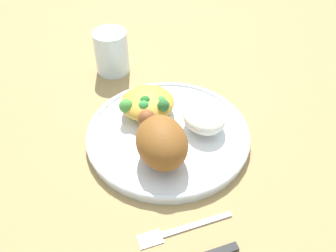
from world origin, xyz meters
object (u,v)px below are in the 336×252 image
(roasted_chicken, at_px, (161,141))
(rice_pile, at_px, (204,117))
(water_glass, at_px, (112,52))
(mac_cheese_with_broccoli, at_px, (147,103))
(plate, at_px, (168,134))
(fork, at_px, (180,229))

(roasted_chicken, height_order, rice_pile, roasted_chicken)
(water_glass, bearing_deg, mac_cheese_with_broccoli, -169.59)
(plate, xyz_separation_m, roasted_chicken, (-0.06, 0.03, 0.05))
(plate, xyz_separation_m, water_glass, (0.24, 0.05, 0.04))
(water_glass, bearing_deg, fork, -177.51)
(water_glass, bearing_deg, roasted_chicken, -174.87)
(plate, height_order, rice_pile, rice_pile)
(roasted_chicken, height_order, fork, roasted_chicken)
(mac_cheese_with_broccoli, height_order, water_glass, water_glass)
(roasted_chicken, bearing_deg, plate, -26.59)
(roasted_chicken, distance_m, water_glass, 0.30)
(water_glass, bearing_deg, rice_pile, -153.94)
(mac_cheese_with_broccoli, bearing_deg, fork, 176.49)
(fork, bearing_deg, plate, -11.32)
(mac_cheese_with_broccoli, height_order, fork, mac_cheese_with_broccoli)
(plate, relative_size, water_glass, 3.13)
(rice_pile, bearing_deg, fork, 150.34)
(roasted_chicken, bearing_deg, water_glass, 5.13)
(plate, height_order, fork, plate)
(mac_cheese_with_broccoli, bearing_deg, plate, -159.64)
(mac_cheese_with_broccoli, bearing_deg, roasted_chicken, 176.74)
(fork, height_order, water_glass, water_glass)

